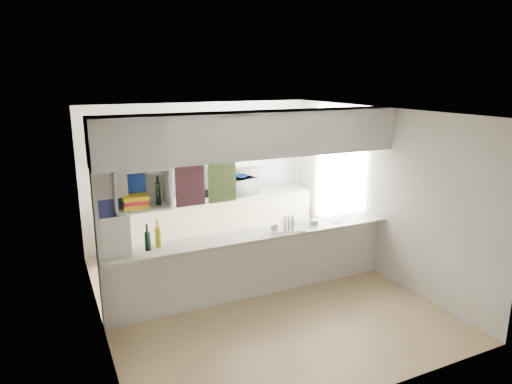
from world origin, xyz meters
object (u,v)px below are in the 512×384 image
microwave (240,186)px  dish_rack (291,224)px  wine_bottles (153,238)px  bowl (241,176)px

microwave → dish_rack: (-0.13, -2.13, -0.08)m
microwave → wine_bottles: size_ratio=1.56×
bowl → wine_bottles: size_ratio=0.63×
microwave → bowl: 0.19m
microwave → wine_bottles: wine_bottles is taller
microwave → wine_bottles: 2.91m
bowl → wine_bottles: (-2.09, -2.02, -0.21)m
bowl → microwave: bearing=126.3°
bowl → dish_rack: size_ratio=0.51×
wine_bottles → bowl: bearing=43.9°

